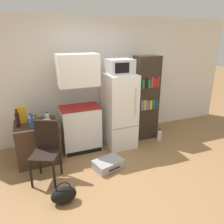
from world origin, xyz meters
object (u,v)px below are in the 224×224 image
(kitchen_hutch, at_px, (80,109))
(suitcase_large_flat, at_px, (108,164))
(bookshelf, at_px, (146,98))
(chair, at_px, (46,146))
(refrigerator, at_px, (119,111))
(microwave, at_px, (120,66))
(bowl, at_px, (46,122))
(bottle_blue_soda, at_px, (32,123))
(bottle_clear_short, at_px, (47,117))
(water_bottle_front, at_px, (159,136))
(cereal_box, at_px, (21,115))
(handbag, at_px, (64,195))
(bottle_amber_beer, at_px, (36,121))
(side_table, at_px, (38,142))
(bottle_wine_dark, at_px, (17,120))
(bottle_milk_white, at_px, (31,119))

(kitchen_hutch, relative_size, suitcase_large_flat, 3.36)
(bookshelf, xyz_separation_m, chair, (-2.23, -0.78, -0.34))
(chair, bearing_deg, refrigerator, 47.35)
(microwave, xyz_separation_m, bowl, (-1.47, -0.04, -0.91))
(bottle_blue_soda, bearing_deg, suitcase_large_flat, -24.62)
(bottle_clear_short, xyz_separation_m, water_bottle_front, (2.32, -0.29, -0.68))
(cereal_box, relative_size, suitcase_large_flat, 0.53)
(refrigerator, distance_m, water_bottle_front, 1.12)
(refrigerator, relative_size, handbag, 4.24)
(bottle_blue_soda, bearing_deg, bottle_amber_beer, 59.60)
(kitchen_hutch, height_order, bottle_clear_short, kitchen_hutch)
(bookshelf, relative_size, cereal_box, 6.11)
(kitchen_hutch, bearing_deg, refrigerator, -6.67)
(refrigerator, distance_m, microwave, 0.90)
(side_table, height_order, microwave, microwave)
(chair, xyz_separation_m, water_bottle_front, (2.44, 0.45, -0.46))
(bowl, height_order, suitcase_large_flat, bowl)
(water_bottle_front, bearing_deg, cereal_box, 173.67)
(bottle_amber_beer, bearing_deg, cereal_box, 133.29)
(bottle_blue_soda, xyz_separation_m, bowl, (0.23, 0.18, -0.08))
(bottle_wine_dark, relative_size, cereal_box, 1.06)
(bookshelf, bearing_deg, suitcase_large_flat, -143.84)
(kitchen_hutch, xyz_separation_m, bottle_blue_soda, (-0.90, -0.32, -0.03))
(chair, bearing_deg, suitcase_large_flat, 18.03)
(refrigerator, xyz_separation_m, bottle_clear_short, (-1.43, 0.10, 0.04))
(bottle_clear_short, relative_size, cereal_box, 0.52)
(bookshelf, distance_m, bottle_blue_soda, 2.42)
(bottle_clear_short, bearing_deg, refrigerator, -4.09)
(side_table, bearing_deg, bottle_clear_short, 25.21)
(kitchen_hutch, height_order, handbag, kitchen_hutch)
(bottle_wine_dark, bearing_deg, cereal_box, 70.64)
(microwave, height_order, cereal_box, microwave)
(chair, bearing_deg, cereal_box, 138.56)
(microwave, xyz_separation_m, bottle_blue_soda, (-1.70, -0.22, -0.82))
(refrigerator, distance_m, suitcase_large_flat, 1.15)
(suitcase_large_flat, relative_size, handbag, 1.59)
(microwave, relative_size, water_bottle_front, 1.74)
(cereal_box, distance_m, chair, 0.88)
(kitchen_hutch, height_order, cereal_box, kitchen_hutch)
(microwave, bearing_deg, water_bottle_front, -11.56)
(microwave, relative_size, bottle_wine_dark, 1.54)
(bookshelf, xyz_separation_m, cereal_box, (-2.56, -0.02, -0.03))
(bookshelf, xyz_separation_m, bottle_amber_beer, (-2.33, -0.27, -0.10))
(bottle_wine_dark, relative_size, bottle_milk_white, 1.93)
(bottle_amber_beer, relative_size, suitcase_large_flat, 0.36)
(side_table, bearing_deg, bottle_blue_soda, -104.04)
(bottle_amber_beer, distance_m, bottle_blue_soda, 0.12)
(bowl, xyz_separation_m, chair, (-0.08, -0.59, -0.18))
(side_table, distance_m, handbag, 1.35)
(bottle_clear_short, xyz_separation_m, suitcase_large_flat, (0.88, -0.86, -0.72))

